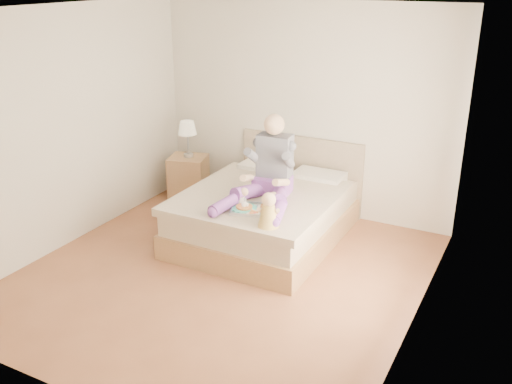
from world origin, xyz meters
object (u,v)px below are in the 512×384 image
at_px(tray, 253,208).
at_px(nightstand, 189,177).
at_px(adult, 268,174).
at_px(bed, 267,212).
at_px(baby, 269,212).

bearing_deg(tray, nightstand, 124.20).
bearing_deg(nightstand, adult, -42.85).
xyz_separation_m(nightstand, adult, (1.66, -0.81, 0.59)).
bearing_deg(bed, tray, -77.18).
height_order(adult, baby, adult).
height_order(tray, baby, baby).
xyz_separation_m(bed, baby, (0.48, -0.92, 0.44)).
distance_m(tray, baby, 0.44).
relative_size(nightstand, adult, 0.51).
height_order(nightstand, baby, baby).
bearing_deg(adult, bed, 112.32).
bearing_deg(bed, nightstand, 158.97).
height_order(nightstand, tray, tray).
height_order(bed, baby, bed).
bearing_deg(tray, bed, 83.42).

